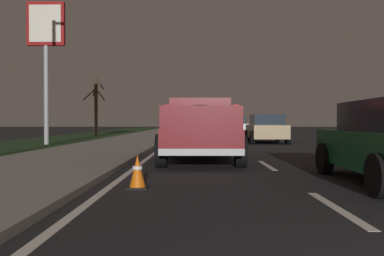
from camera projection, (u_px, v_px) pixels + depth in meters
The scene contains 10 objects.
ground at pixel (224, 139), 28.74m from camera, with size 144.00×144.00×0.00m, color black.
sidewalk_shoulder at pixel (140, 138), 28.79m from camera, with size 108.00×4.00×0.12m, color gray.
grass_verge at pixel (67, 139), 28.84m from camera, with size 108.00×6.00×0.01m, color #1E3819.
lane_markings at pixel (187, 137), 31.17m from camera, with size 108.74×3.54×0.01m.
pickup_truck at pixel (200, 128), 12.53m from camera, with size 5.42×2.28×1.87m.
sedan_white at pixel (235, 126), 36.78m from camera, with size 4.43×2.07×1.54m.
sedan_tan at pixel (266, 129), 23.03m from camera, with size 4.44×2.09×1.54m.
gas_price_sign at pixel (46, 37), 21.42m from camera, with size 0.27×1.90×7.21m.
bare_tree_far at pixel (96, 104), 34.88m from camera, with size 1.60×1.73×4.89m.
traffic_cone_near at pixel (137, 172), 7.32m from camera, with size 0.36×0.36×0.58m.
Camera 1 is at (-1.74, 1.87, 1.15)m, focal length 39.63 mm.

